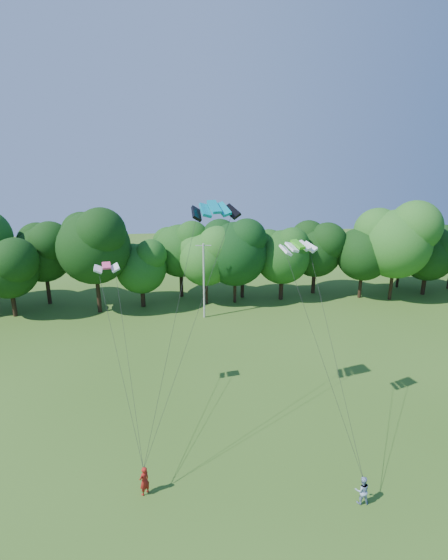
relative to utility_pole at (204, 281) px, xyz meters
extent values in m
plane|color=#325918|center=(-1.21, -30.66, -4.51)|extent=(160.00, 160.00, 0.00)
cylinder|color=#B1B2A9|center=(0.00, 0.00, -0.11)|extent=(0.22, 0.22, 8.80)
cube|color=#B1B2A9|center=(0.00, 0.00, 4.07)|extent=(1.76, 0.13, 0.08)
imported|color=maroon|center=(-5.41, -26.20, -3.58)|extent=(0.80, 0.79, 1.85)
imported|color=#93A8CC|center=(6.84, -28.28, -3.64)|extent=(0.90, 0.73, 1.74)
cube|color=#058BA1|center=(-0.49, -18.28, 10.98)|extent=(3.36, 2.10, 0.76)
cube|color=green|center=(4.76, -20.19, 8.75)|extent=(2.63, 1.88, 0.47)
cube|color=#FF4681|center=(-8.06, -16.40, 6.67)|extent=(1.91, 1.18, 0.36)
cylinder|color=#301E12|center=(4.22, 4.55, -2.34)|extent=(0.40, 0.40, 4.34)
ellipsoid|color=black|center=(4.22, 4.55, 3.38)|extent=(8.68, 8.68, 9.47)
cylinder|color=black|center=(27.68, 7.82, -2.89)|extent=(0.41, 0.41, 3.23)
ellipsoid|color=#205319|center=(27.68, 7.82, 1.37)|extent=(6.47, 6.47, 7.06)
camera|label=1|loc=(-3.21, -47.04, 15.18)|focal=28.00mm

